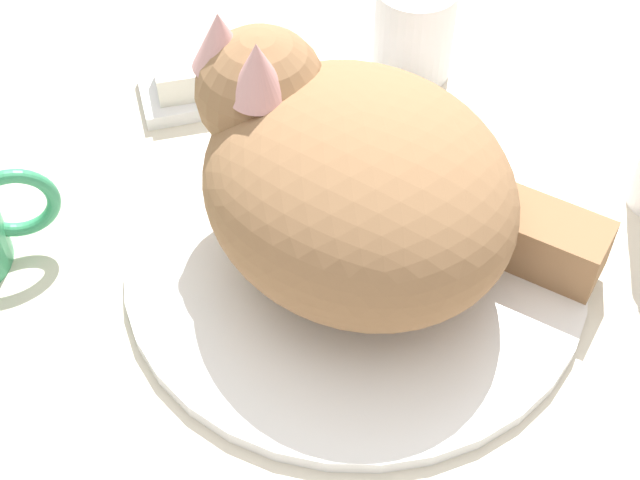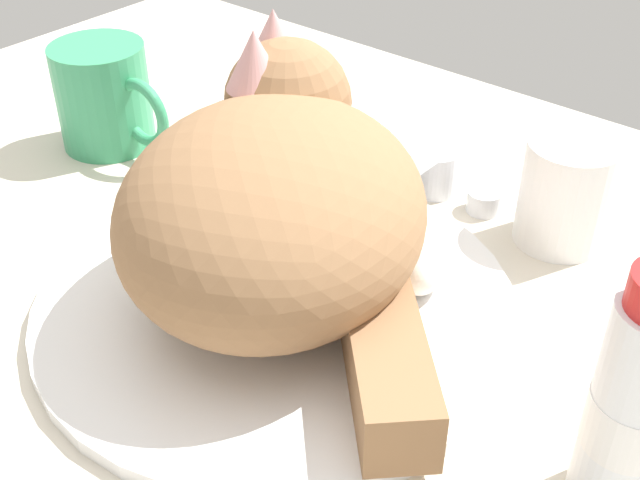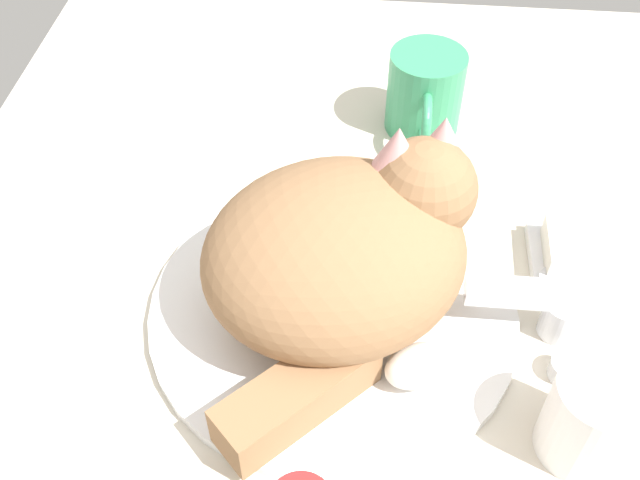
{
  "view_description": "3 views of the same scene",
  "coord_description": "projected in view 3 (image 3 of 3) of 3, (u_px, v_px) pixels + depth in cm",
  "views": [
    {
      "loc": [
        -13.43,
        -40.0,
        51.08
      ],
      "look_at": [
        -2.78,
        -0.74,
        4.39
      ],
      "focal_mm": 51.85,
      "sensor_mm": 36.0,
      "label": 1
    },
    {
      "loc": [
        29.82,
        -31.06,
        36.34
      ],
      "look_at": [
        0.96,
        3.56,
        4.26
      ],
      "focal_mm": 45.9,
      "sensor_mm": 36.0,
      "label": 2
    },
    {
      "loc": [
        40.4,
        2.59,
        53.54
      ],
      "look_at": [
        -2.77,
        -1.45,
        6.64
      ],
      "focal_mm": 41.82,
      "sensor_mm": 36.0,
      "label": 3
    }
  ],
  "objects": [
    {
      "name": "rinse_cup",
      "position": [
        590.0,
        419.0,
        0.55
      ],
      "size": [
        6.75,
        6.75,
        8.26
      ],
      "color": "white",
      "rests_on": "ground_plane"
    },
    {
      "name": "ground_plane",
      "position": [
        333.0,
        324.0,
        0.68
      ],
      "size": [
        110.0,
        82.5,
        3.0
      ],
      "primitive_type": "cube",
      "color": "beige"
    },
    {
      "name": "cat",
      "position": [
        346.0,
        253.0,
        0.61
      ],
      "size": [
        30.25,
        28.15,
        16.12
      ],
      "color": "#936B47",
      "rests_on": "sink_basin"
    },
    {
      "name": "faucet",
      "position": [
        548.0,
        312.0,
        0.64
      ],
      "size": [
        12.0,
        10.49,
        5.81
      ],
      "color": "silver",
      "rests_on": "ground_plane"
    },
    {
      "name": "soap_dish",
      "position": [
        564.0,
        261.0,
        0.7
      ],
      "size": [
        9.0,
        6.4,
        1.2
      ],
      "primitive_type": "cube",
      "color": "white",
      "rests_on": "ground_plane"
    },
    {
      "name": "sink_basin",
      "position": [
        333.0,
        310.0,
        0.66
      ],
      "size": [
        32.63,
        32.63,
        1.1
      ],
      "primitive_type": "cylinder",
      "color": "white",
      "rests_on": "ground_plane"
    },
    {
      "name": "coffee_mug",
      "position": [
        425.0,
        94.0,
        0.81
      ],
      "size": [
        12.62,
        8.31,
        9.32
      ],
      "color": "#389966",
      "rests_on": "ground_plane"
    },
    {
      "name": "soap_bar",
      "position": [
        569.0,
        248.0,
        0.69
      ],
      "size": [
        6.3,
        4.42,
        2.6
      ],
      "primitive_type": "cube",
      "rotation": [
        0.0,
        0.0,
        -0.03
      ],
      "color": "white",
      "rests_on": "soap_dish"
    }
  ]
}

